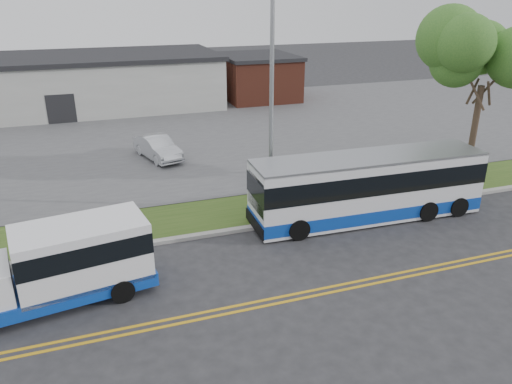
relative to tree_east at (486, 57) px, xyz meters
name	(u,v)px	position (x,y,z in m)	size (l,w,h in m)	color
ground	(223,247)	(-14.00, -3.00, -6.20)	(140.00, 140.00, 0.00)	#28282B
lane_line_north	(256,302)	(-14.00, -6.85, -6.20)	(70.00, 0.12, 0.01)	gold
lane_line_south	(259,307)	(-14.00, -7.15, -6.20)	(70.00, 0.12, 0.01)	gold
curb	(216,233)	(-14.00, -1.90, -6.13)	(80.00, 0.30, 0.15)	#9E9B93
verge	(205,216)	(-14.00, -0.10, -6.15)	(80.00, 3.30, 0.10)	#314E1A
parking_lot	(156,134)	(-14.00, 14.00, -6.15)	(80.00, 25.00, 0.10)	#4C4C4F
commercial_building	(60,83)	(-20.00, 24.00, -4.02)	(25.40, 10.40, 4.35)	#9E9E99
brick_wing	(257,77)	(-3.50, 23.00, -4.24)	(6.30, 7.30, 3.90)	brown
tree_east	(486,57)	(0.00, 0.00, 0.00)	(5.20, 5.20, 8.33)	#3B2720
streetlight_near	(272,93)	(-11.00, -0.27, -0.97)	(0.35, 1.53, 9.50)	gray
shuttle_bus	(62,263)	(-19.63, -4.70, -4.88)	(6.70, 3.05, 2.48)	#0E389D
transit_bus	(367,187)	(-7.43, -2.40, -4.79)	(10.15, 2.69, 2.80)	silver
parked_car_a	(158,148)	(-14.68, 8.41, -5.45)	(1.39, 4.00, 1.32)	silver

